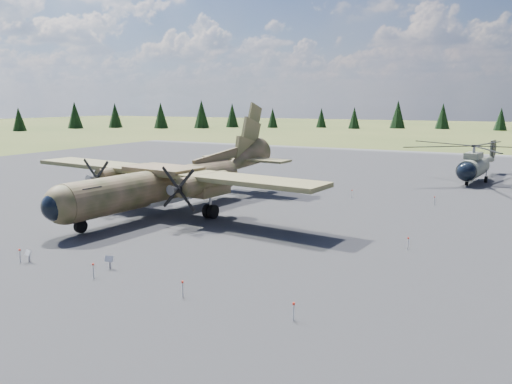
% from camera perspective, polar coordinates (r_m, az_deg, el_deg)
% --- Properties ---
extents(ground, '(500.00, 500.00, 0.00)m').
position_cam_1_polar(ground, '(40.72, -6.55, -3.51)').
color(ground, brown).
rests_on(ground, ground).
extents(apron, '(120.00, 120.00, 0.04)m').
position_cam_1_polar(apron, '(49.15, -0.09, -1.07)').
color(apron, '#535458').
rests_on(apron, ground).
extents(transport_plane, '(31.00, 28.02, 10.20)m').
position_cam_1_polar(transport_plane, '(45.21, -9.51, 1.57)').
color(transport_plane, '#414324').
rests_on(transport_plane, ground).
extents(helicopter_near, '(20.56, 22.49, 4.62)m').
position_cam_1_polar(helicopter_near, '(65.60, 23.69, 3.81)').
color(helicopter_near, gray).
rests_on(helicopter_near, ground).
extents(info_placard_left, '(0.50, 0.27, 0.76)m').
position_cam_1_polar(info_placard_left, '(33.60, -24.57, -6.47)').
color(info_placard_left, gray).
rests_on(info_placard_left, ground).
extents(info_placard_right, '(0.55, 0.36, 0.80)m').
position_cam_1_polar(info_placard_right, '(30.58, -16.42, -7.49)').
color(info_placard_right, gray).
rests_on(info_placard_right, ground).
extents(barrier_fence, '(33.12, 29.62, 0.85)m').
position_cam_1_polar(barrier_fence, '(40.79, -7.17, -2.76)').
color(barrier_fence, silver).
rests_on(barrier_fence, ground).
extents(treeline, '(329.43, 327.06, 10.94)m').
position_cam_1_polar(treeline, '(39.53, -13.41, 2.90)').
color(treeline, black).
rests_on(treeline, ground).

